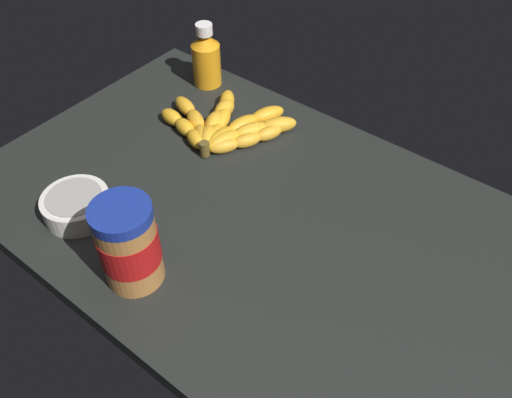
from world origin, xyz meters
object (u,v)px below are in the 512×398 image
Objects in this scene: peanut_butter_jar at (129,244)px; small_bowl at (77,205)px; honey_bottle at (206,58)px; banana_bunch at (224,126)px.

peanut_butter_jar reaches higher than small_bowl.
peanut_butter_jar is 55.68cm from honey_bottle.
honey_bottle is 1.24× the size of small_bowl.
honey_bottle is at bearing 119.95° from peanut_butter_jar.
banana_bunch is 1.78× the size of peanut_butter_jar.
peanut_butter_jar is at bearing -60.05° from honey_bottle.
peanut_butter_jar reaches higher than banana_bunch.
honey_bottle is 46.59cm from small_bowl.
banana_bunch is 39.09cm from peanut_butter_jar.
small_bowl is at bearing 170.69° from peanut_butter_jar.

